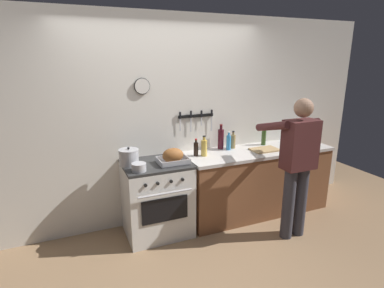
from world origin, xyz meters
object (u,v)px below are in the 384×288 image
(bottle_dish_soap, at_px, (229,142))
(bottle_olive_oil, at_px, (264,137))
(roasting_pan, at_px, (173,157))
(bottle_vinegar, at_px, (233,141))
(bottle_soy_sauce, at_px, (196,149))
(bottle_wine_red, at_px, (221,139))
(stock_pot, at_px, (129,157))
(stove, at_px, (157,198))
(bottle_cooking_oil, at_px, (204,148))
(saucepan, at_px, (139,167))
(cutting_board, at_px, (265,150))
(person_cook, at_px, (297,160))

(bottle_dish_soap, height_order, bottle_olive_oil, bottle_olive_oil)
(roasting_pan, relative_size, bottle_vinegar, 1.49)
(bottle_olive_oil, xyz_separation_m, bottle_vinegar, (-0.48, 0.02, -0.02))
(bottle_soy_sauce, height_order, bottle_vinegar, bottle_vinegar)
(roasting_pan, xyz_separation_m, bottle_soy_sauce, (0.36, 0.17, 0.01))
(bottle_olive_oil, bearing_deg, bottle_wine_red, 174.86)
(stock_pot, distance_m, bottle_vinegar, 1.44)
(roasting_pan, xyz_separation_m, bottle_vinegar, (0.95, 0.28, 0.02))
(bottle_dish_soap, relative_size, bottle_soy_sauce, 1.15)
(stove, xyz_separation_m, stock_pot, (-0.30, 0.05, 0.54))
(roasting_pan, xyz_separation_m, stock_pot, (-0.48, 0.13, 0.01))
(stove, xyz_separation_m, bottle_cooking_oil, (0.63, 0.03, 0.56))
(roasting_pan, bearing_deg, bottle_wine_red, 21.93)
(stock_pot, height_order, bottle_cooking_oil, bottle_cooking_oil)
(bottle_dish_soap, relative_size, bottle_wine_red, 0.75)
(stock_pot, xyz_separation_m, saucepan, (0.06, -0.24, -0.05))
(stock_pot, distance_m, bottle_cooking_oil, 0.93)
(roasting_pan, bearing_deg, bottle_soy_sauce, 24.62)
(bottle_cooking_oil, xyz_separation_m, bottle_wine_red, (0.34, 0.20, 0.03))
(stove, xyz_separation_m, bottle_olive_oil, (1.62, 0.17, 0.56))
(stock_pot, relative_size, cutting_board, 0.63)
(roasting_pan, height_order, bottle_cooking_oil, bottle_cooking_oil)
(bottle_soy_sauce, bearing_deg, bottle_cooking_oil, -27.75)
(bottle_soy_sauce, distance_m, bottle_wine_red, 0.46)
(bottle_cooking_oil, bearing_deg, cutting_board, -6.48)
(person_cook, relative_size, saucepan, 10.56)
(stove, distance_m, roasting_pan, 0.57)
(person_cook, bearing_deg, stock_pot, 68.65)
(cutting_board, bearing_deg, saucepan, -175.85)
(saucepan, relative_size, bottle_cooking_oil, 0.61)
(bottle_olive_oil, distance_m, bottle_wine_red, 0.65)
(bottle_dish_soap, bearing_deg, bottle_vinegar, 25.89)
(bottle_cooking_oil, relative_size, bottle_soy_sauce, 1.19)
(bottle_cooking_oil, distance_m, bottle_wine_red, 0.39)
(roasting_pan, bearing_deg, person_cook, -24.46)
(saucepan, height_order, cutting_board, saucepan)
(bottle_dish_soap, bearing_deg, stock_pot, -175.76)
(stock_pot, distance_m, saucepan, 0.25)
(person_cook, relative_size, bottle_dish_soap, 6.67)
(roasting_pan, bearing_deg, bottle_dish_soap, 15.18)
(bottle_dish_soap, height_order, bottle_soy_sauce, bottle_dish_soap)
(stove, xyz_separation_m, bottle_soy_sauce, (0.54, 0.08, 0.54))
(bottle_olive_oil, bearing_deg, bottle_cooking_oil, -171.87)
(bottle_vinegar, height_order, bottle_wine_red, bottle_wine_red)
(person_cook, xyz_separation_m, saucepan, (-1.72, 0.49, -0.01))
(stove, bearing_deg, bottle_olive_oil, 6.12)
(roasting_pan, distance_m, cutting_board, 1.29)
(bottle_soy_sauce, bearing_deg, stove, -171.64)
(person_cook, bearing_deg, bottle_vinegar, 22.20)
(bottle_wine_red, bearing_deg, cutting_board, -30.32)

